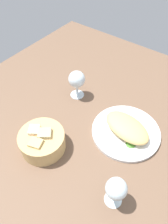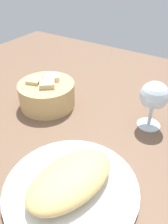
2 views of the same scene
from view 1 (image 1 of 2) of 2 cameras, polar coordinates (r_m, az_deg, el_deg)
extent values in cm
cube|color=brown|center=(81.87, 3.92, -7.80)|extent=(140.00, 140.00, 2.00)
cylinder|color=white|center=(83.60, 11.39, -5.31)|extent=(26.66, 26.66, 1.40)
ellipsoid|color=#DFB86D|center=(81.28, 11.69, -4.10)|extent=(21.14, 14.95, 4.47)
cone|color=#48842D|center=(79.46, 12.76, -8.34)|extent=(3.85, 3.85, 1.07)
cylinder|color=tan|center=(77.39, -11.34, -7.90)|extent=(16.49, 16.49, 7.32)
cube|color=beige|center=(76.56, -13.35, -5.37)|extent=(5.28, 5.38, 4.04)
cube|color=tan|center=(73.80, -12.93, -8.94)|extent=(5.27, 5.00, 4.27)
cube|color=tan|center=(75.19, -10.60, -6.45)|extent=(6.22, 6.15, 4.64)
cylinder|color=silver|center=(96.32, -1.86, 4.84)|extent=(6.25, 6.25, 0.60)
cylinder|color=silver|center=(94.35, -1.90, 6.09)|extent=(1.00, 1.00, 5.13)
sphere|color=silver|center=(90.22, -2.00, 9.00)|extent=(7.36, 7.36, 7.36)
cylinder|color=silver|center=(71.17, 7.97, -22.64)|extent=(5.60, 5.60, 0.60)
cylinder|color=silver|center=(68.36, 8.26, -21.85)|extent=(1.00, 1.00, 5.38)
sphere|color=silver|center=(62.85, 8.88, -20.06)|extent=(6.44, 6.44, 6.44)
camera|label=2|loc=(0.72, 41.04, 14.83)|focal=37.72mm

